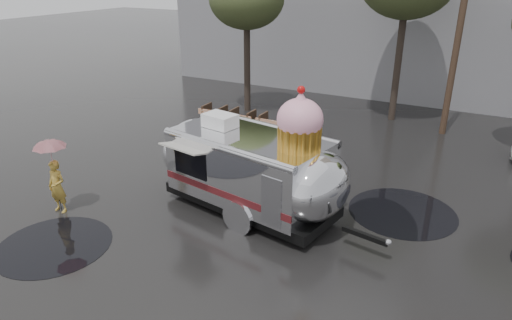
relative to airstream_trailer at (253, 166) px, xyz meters
The scene contains 7 objects.
ground 4.36m from the airstream_trailer, 66.63° to the right, with size 120.00×120.00×0.00m, color black.
puddles 3.02m from the airstream_trailer, 27.11° to the right, with size 14.67×11.80×0.01m.
utility_pole 11.47m from the airstream_trailer, 68.04° to the left, with size 1.60×0.28×9.00m.
barricade_row 7.40m from the airstream_trailer, 122.33° to the left, with size 4.30×0.80×1.00m.
airstream_trailer is the anchor object (origin of this frame).
person_left 5.91m from the airstream_trailer, 151.22° to the right, with size 0.59×0.40×1.65m, color gold.
umbrella_pink 5.89m from the airstream_trailer, 151.22° to the right, with size 1.17×1.17×2.35m.
Camera 1 is at (4.32, -7.04, 6.90)m, focal length 32.00 mm.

